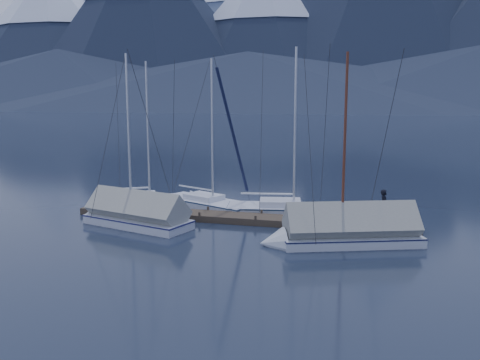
% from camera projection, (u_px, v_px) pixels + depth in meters
% --- Properties ---
extents(ground, '(1000.00, 1000.00, 0.00)m').
position_uv_depth(ground, '(229.00, 231.00, 24.67)').
color(ground, black).
rests_on(ground, ground).
extents(mountain_range, '(877.00, 584.00, 150.50)m').
position_uv_depth(mountain_range, '(378.00, 24.00, 367.17)').
color(mountain_range, '#475675').
rests_on(mountain_range, ground).
extents(dock, '(18.00, 1.50, 0.54)m').
position_uv_depth(dock, '(240.00, 219.00, 26.56)').
color(dock, '#382D23').
rests_on(dock, ground).
extents(mooring_posts, '(15.12, 1.52, 0.35)m').
position_uv_depth(mooring_posts, '(231.00, 214.00, 26.65)').
color(mooring_posts, '#382D23').
rests_on(mooring_posts, ground).
extents(sailboat_open_left, '(7.17, 5.06, 9.34)m').
position_uv_depth(sailboat_open_left, '(158.00, 202.00, 30.82)').
color(sailboat_open_left, silver).
rests_on(sailboat_open_left, ground).
extents(sailboat_open_mid, '(7.34, 4.75, 9.44)m').
position_uv_depth(sailboat_open_mid, '(219.00, 207.00, 29.34)').
color(sailboat_open_mid, silver).
rests_on(sailboat_open_mid, ground).
extents(sailboat_open_right, '(7.80, 3.62, 9.97)m').
position_uv_depth(sailboat_open_right, '(303.00, 211.00, 28.19)').
color(sailboat_open_right, silver).
rests_on(sailboat_open_right, ground).
extents(sailboat_covered_near, '(7.41, 4.44, 9.23)m').
position_uv_depth(sailboat_covered_near, '(338.00, 234.00, 22.43)').
color(sailboat_covered_near, silver).
rests_on(sailboat_covered_near, ground).
extents(sailboat_covered_far, '(6.98, 3.75, 9.38)m').
position_uv_depth(sailboat_covered_far, '(130.00, 216.00, 25.82)').
color(sailboat_covered_far, silver).
rests_on(sailboat_covered_far, ground).
extents(person, '(0.40, 0.60, 1.62)m').
position_uv_depth(person, '(384.00, 206.00, 24.97)').
color(person, black).
rests_on(person, dock).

